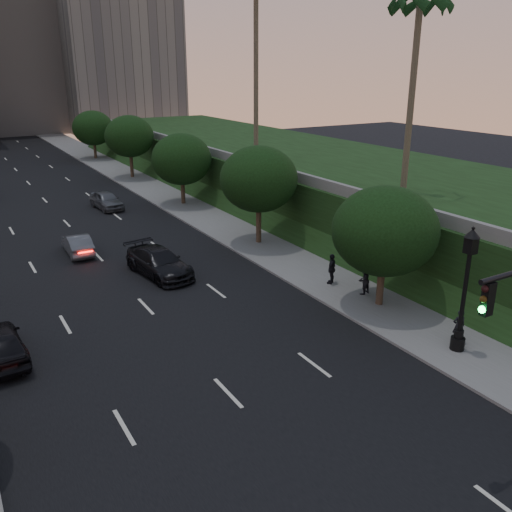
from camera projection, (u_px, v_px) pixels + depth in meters
ground at (306, 475)px, 16.26m from camera, size 160.00×160.00×0.00m
road_surface at (73, 230)px, 40.63m from camera, size 16.00×140.00×0.02m
sidewalk_right at (197, 211)px, 45.53m from camera, size 4.50×140.00×0.15m
embankment at (324, 179)px, 48.90m from camera, size 18.00×90.00×4.00m
parapet_wall at (242, 161)px, 44.04m from camera, size 0.35×90.00×0.70m
office_block_mid at (6, 58)px, 97.67m from camera, size 22.00×18.00×26.00m
office_block_right at (111, 29)px, 99.79m from camera, size 20.00×22.00×36.00m
tree_right_a at (385, 231)px, 26.37m from camera, size 5.20×5.20×6.24m
tree_right_b at (259, 179)px, 35.96m from camera, size 5.20×5.20×6.74m
tree_right_c at (181, 159)px, 46.68m from camera, size 5.20×5.20×6.24m
tree_right_d at (129, 136)px, 57.88m from camera, size 5.20×5.20×6.74m
tree_right_e at (93, 128)px, 70.23m from camera, size 5.20×5.20×6.24m
street_lamp at (464, 296)px, 22.39m from camera, size 0.64×0.64×5.62m
sedan_mid_left at (78, 244)px, 35.19m from camera, size 1.55×4.10×1.34m
sedan_near_right at (159, 262)px, 31.60m from camera, size 2.95×5.66×1.57m
sedan_far_right at (106, 200)px, 46.41m from camera, size 2.18×4.56×1.50m
pedestrian_a at (459, 326)px, 23.56m from camera, size 0.66×0.55×1.54m
pedestrian_b at (364, 280)px, 28.61m from camera, size 0.86×0.72×1.55m
pedestrian_c at (332, 269)px, 29.98m from camera, size 1.07×0.92×1.72m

